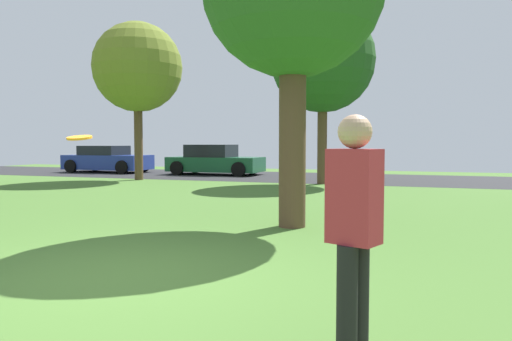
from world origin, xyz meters
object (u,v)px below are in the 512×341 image
Objects in this scene: frisbee_disc at (79,138)px; parked_car_blue at (107,160)px; oak_tree_right at (323,61)px; parked_car_green at (214,161)px; person_thrower at (354,229)px; oak_tree_center at (137,68)px.

frisbee_disc is 19.93m from parked_car_blue.
frisbee_disc is at bearing -89.93° from oak_tree_right.
frisbee_disc is at bearing -70.63° from parked_car_green.
person_thrower is 19.69m from parked_car_green.
person_thrower is at bearing -52.56° from oak_tree_center.
frisbee_disc reaches higher than parked_car_green.
parked_car_green is (-5.76, 16.37, -0.92)m from frisbee_disc.
oak_tree_right is 12.55m from parked_car_blue.
oak_tree_right is at bearing -30.41° from parked_car_green.
oak_tree_right is at bearing -56.87° from person_thrower.
oak_tree_center reaches higher than person_thrower.
parked_car_green is (-5.74, 3.37, -3.76)m from oak_tree_right.
person_thrower reaches higher than parked_car_blue.
oak_tree_center is 7.32m from oak_tree_right.
oak_tree_right reaches higher than parked_car_blue.
oak_tree_center is at bearing -176.02° from oak_tree_right.
oak_tree_center is 1.48× the size of parked_car_blue.
parked_car_blue is at bearing -29.27° from person_thrower.
frisbee_disc is (-3.16, 1.18, 0.62)m from person_thrower.
parked_car_green is (1.56, 3.88, -3.80)m from oak_tree_center.
oak_tree_center is 0.99× the size of oak_tree_right.
oak_tree_right is at bearing -15.59° from parked_car_blue.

